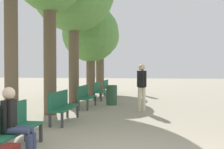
{
  "coord_description": "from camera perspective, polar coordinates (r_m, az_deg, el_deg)",
  "views": [
    {
      "loc": [
        0.57,
        -3.78,
        1.51
      ],
      "look_at": [
        -0.65,
        4.58,
        1.35
      ],
      "focal_mm": 40.0,
      "sensor_mm": 36.0,
      "label": 1
    }
  ],
  "objects": [
    {
      "name": "bench_row_1",
      "position": [
        7.42,
        -11.36,
        -6.74
      ],
      "size": [
        0.42,
        1.51,
        0.88
      ],
      "color": "#1E6042",
      "rests_on": "ground_plane"
    },
    {
      "name": "tree_row_4",
      "position": [
        17.25,
        -2.77,
        8.32
      ],
      "size": [
        2.64,
        2.64,
        5.11
      ],
      "color": "brown",
      "rests_on": "ground_plane"
    },
    {
      "name": "pedestrian_mid",
      "position": [
        9.14,
        6.81,
        -2.23
      ],
      "size": [
        0.35,
        0.28,
        1.72
      ],
      "color": "beige",
      "rests_on": "ground_plane"
    },
    {
      "name": "bench_row_0",
      "position": [
        4.99,
        -22.12,
        -10.67
      ],
      "size": [
        0.42,
        1.51,
        0.88
      ],
      "color": "#1E6042",
      "rests_on": "ground_plane"
    },
    {
      "name": "bench_row_4",
      "position": [
        15.31,
        -1.01,
        -2.68
      ],
      "size": [
        0.42,
        1.51,
        0.88
      ],
      "color": "#1E6042",
      "rests_on": "ground_plane"
    },
    {
      "name": "person_seated",
      "position": [
        4.64,
        -21.31,
        -9.73
      ],
      "size": [
        0.57,
        0.32,
        1.22
      ],
      "color": "#384260",
      "rests_on": "ground_plane"
    },
    {
      "name": "trash_bin",
      "position": [
        10.77,
        -0.08,
        -4.72
      ],
      "size": [
        0.47,
        0.47,
        0.84
      ],
      "color": "#2D5138",
      "rests_on": "ground_plane"
    },
    {
      "name": "bench_row_3",
      "position": [
        12.64,
        -3.02,
        -3.48
      ],
      "size": [
        0.42,
        1.51,
        0.88
      ],
      "color": "#1E6042",
      "rests_on": "ground_plane"
    },
    {
      "name": "bench_row_2",
      "position": [
        10.0,
        -6.09,
        -4.7
      ],
      "size": [
        0.42,
        1.51,
        0.88
      ],
      "color": "#1E6042",
      "rests_on": "ground_plane"
    },
    {
      "name": "tree_row_3",
      "position": [
        14.55,
        -4.9,
        9.17
      ],
      "size": [
        3.25,
        3.25,
        5.23
      ],
      "color": "brown",
      "rests_on": "ground_plane"
    },
    {
      "name": "pedestrian_near",
      "position": [
        14.87,
        6.98,
        -1.03
      ],
      "size": [
        0.34,
        0.24,
        1.68
      ],
      "color": "beige",
      "rests_on": "ground_plane"
    }
  ]
}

